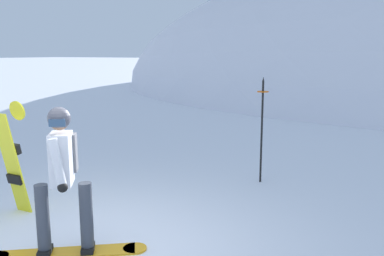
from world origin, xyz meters
name	(u,v)px	position (x,y,z in m)	size (l,w,h in m)	color
snowboarder_main	(63,177)	(-0.17, 0.05, 0.92)	(1.56, 1.17, 1.71)	orange
spare_snowboard	(13,158)	(-1.66, 0.61, 0.83)	(0.28, 0.37, 1.63)	yellow
piste_marker_near	(262,123)	(0.99, 3.66, 1.08)	(0.20, 0.20, 1.88)	black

